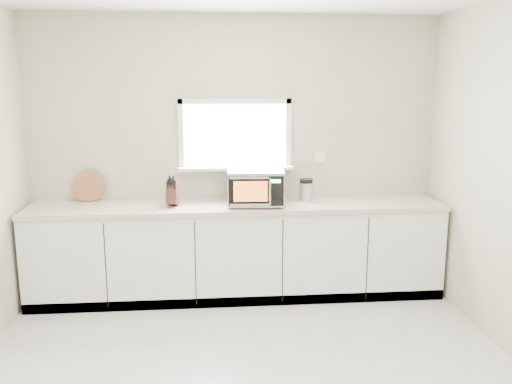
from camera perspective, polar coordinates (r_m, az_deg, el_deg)
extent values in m
cube|color=#B0A88C|center=(5.37, -2.21, 3.93)|extent=(4.00, 0.02, 2.70)
cube|color=white|center=(5.34, -2.22, 6.04)|extent=(1.00, 0.02, 0.60)
cube|color=white|center=(5.31, -2.16, 2.54)|extent=(1.12, 0.16, 0.03)
cube|color=white|center=(5.30, -2.24, 9.52)|extent=(1.10, 0.04, 0.05)
cube|color=white|center=(5.36, -2.19, 2.57)|extent=(1.10, 0.04, 0.05)
cube|color=white|center=(5.32, -7.90, 5.92)|extent=(0.05, 0.04, 0.70)
cube|color=white|center=(5.37, 3.42, 6.07)|extent=(0.05, 0.04, 0.70)
cube|color=white|center=(5.48, 6.73, 3.69)|extent=(0.12, 0.01, 0.12)
cube|color=white|center=(5.28, -1.96, -6.33)|extent=(3.92, 0.60, 0.88)
cube|color=beige|center=(5.15, -1.99, -1.49)|extent=(3.92, 0.64, 0.04)
cylinder|color=black|center=(4.96, -2.52, -1.68)|extent=(0.02, 0.02, 0.02)
cylinder|color=black|center=(5.26, -2.48, -0.91)|extent=(0.02, 0.02, 0.02)
cylinder|color=black|center=(4.97, 2.51, -1.64)|extent=(0.02, 0.02, 0.02)
cylinder|color=black|center=(5.27, 2.25, -0.87)|extent=(0.02, 0.02, 0.02)
cube|color=#B9BBC0|center=(5.08, -0.06, 0.53)|extent=(0.54, 0.42, 0.31)
cube|color=black|center=(4.88, 0.02, 0.08)|extent=(0.50, 0.04, 0.27)
cube|color=orange|center=(4.87, -0.59, 0.06)|extent=(0.31, 0.02, 0.19)
cylinder|color=silver|center=(4.86, 1.49, 0.03)|extent=(0.02, 0.02, 0.24)
cube|color=black|center=(4.88, 2.09, 0.08)|extent=(0.12, 0.01, 0.27)
cube|color=#19FF33|center=(4.86, 2.10, 1.15)|extent=(0.09, 0.01, 0.03)
cube|color=silver|center=(5.05, -0.06, 2.31)|extent=(0.54, 0.42, 0.01)
cube|color=#401F16|center=(5.10, -8.79, -0.11)|extent=(0.12, 0.21, 0.25)
cube|color=black|center=(5.04, -9.24, 0.89)|extent=(0.02, 0.04, 0.09)
cube|color=black|center=(5.03, -8.92, 1.00)|extent=(0.02, 0.04, 0.09)
cube|color=black|center=(5.03, -8.59, 0.78)|extent=(0.02, 0.04, 0.09)
cube|color=black|center=(5.03, -9.09, 1.22)|extent=(0.02, 0.04, 0.09)
cube|color=black|center=(5.03, -8.71, 1.22)|extent=(0.02, 0.04, 0.09)
cylinder|color=#9D643D|center=(5.47, -17.19, 0.63)|extent=(0.31, 0.07, 0.31)
cylinder|color=#B9BBC0|center=(5.28, 5.29, 0.02)|extent=(0.16, 0.16, 0.18)
cylinder|color=black|center=(5.26, 5.31, 1.21)|extent=(0.15, 0.15, 0.04)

